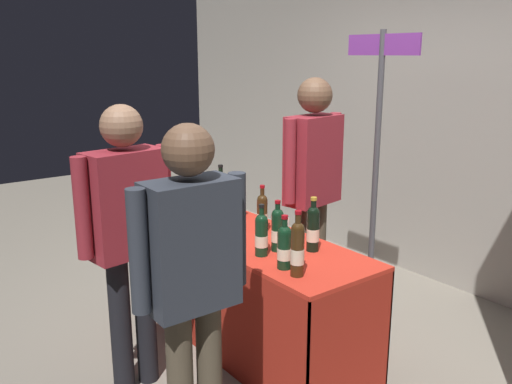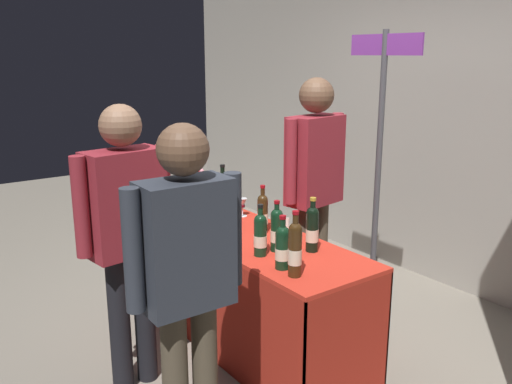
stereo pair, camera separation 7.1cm
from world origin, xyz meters
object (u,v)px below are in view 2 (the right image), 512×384
tasting_table (256,274)px  display_bottle_0 (312,228)px  vendor_presenter (314,178)px  taster_foreground_right (126,224)px  booth_signpost (380,144)px  flower_vase (198,206)px  wine_glass_near_taster (211,203)px  featured_wine_bottle (282,246)px  wine_glass_mid (277,225)px  wine_glass_near_vendor (242,204)px

tasting_table → display_bottle_0: display_bottle_0 is taller
vendor_presenter → taster_foreground_right: 1.41m
display_bottle_0 → taster_foreground_right: taster_foreground_right is taller
tasting_table → booth_signpost: bearing=87.7°
flower_vase → tasting_table: bearing=20.3°
tasting_table → flower_vase: flower_vase is taller
wine_glass_near_taster → taster_foreground_right: 0.97m
wine_glass_near_taster → taster_foreground_right: taster_foreground_right is taller
tasting_table → featured_wine_bottle: 0.63m
tasting_table → booth_signpost: size_ratio=0.81×
wine_glass_near_taster → vendor_presenter: (0.45, 0.58, 0.19)m
tasting_table → featured_wine_bottle: featured_wine_bottle is taller
taster_foreground_right → booth_signpost: bearing=-11.8°
featured_wine_bottle → wine_glass_mid: size_ratio=2.05×
wine_glass_mid → vendor_presenter: size_ratio=0.08×
tasting_table → wine_glass_near_taster: size_ratio=12.40×
featured_wine_bottle → flower_vase: flower_vase is taller
flower_vase → vendor_presenter: bearing=68.2°
featured_wine_bottle → wine_glass_near_vendor: (-0.92, 0.38, -0.03)m
booth_signpost → vendor_presenter: bearing=-110.8°
tasting_table → display_bottle_0: size_ratio=5.14×
wine_glass_mid → taster_foreground_right: (-0.23, -0.88, 0.11)m
display_bottle_0 → wine_glass_near_vendor: (-0.82, 0.07, -0.05)m
featured_wine_bottle → display_bottle_0: 0.32m
flower_vase → featured_wine_bottle: bearing=-0.9°
featured_wine_bottle → taster_foreground_right: (-0.58, -0.63, 0.09)m
tasting_table → vendor_presenter: size_ratio=0.96×
wine_glass_mid → taster_foreground_right: bearing=-104.6°
display_bottle_0 → flower_vase: size_ratio=0.79×
display_bottle_0 → wine_glass_mid: bearing=-166.0°
wine_glass_mid → vendor_presenter: vendor_presenter is taller
wine_glass_near_taster → featured_wine_bottle: bearing=-10.7°
wine_glass_near_taster → vendor_presenter: size_ratio=0.08×
tasting_table → booth_signpost: 1.30m
display_bottle_0 → wine_glass_mid: display_bottle_0 is taller
flower_vase → taster_foreground_right: size_ratio=0.25×
featured_wine_bottle → taster_foreground_right: 0.86m
wine_glass_near_vendor → wine_glass_near_taster: bearing=-129.1°
wine_glass_near_taster → flower_vase: 0.24m
wine_glass_near_vendor → wine_glass_near_taster: 0.23m
wine_glass_near_vendor → taster_foreground_right: taster_foreground_right is taller
wine_glass_near_vendor → wine_glass_mid: wine_glass_mid is taller
booth_signpost → featured_wine_bottle: bearing=-70.4°
booth_signpost → taster_foreground_right: bearing=-94.3°
taster_foreground_right → booth_signpost: (0.14, 1.87, 0.29)m
display_bottle_0 → wine_glass_near_vendor: display_bottle_0 is taller
tasting_table → wine_glass_mid: wine_glass_mid is taller
wine_glass_near_vendor → booth_signpost: booth_signpost is taller
tasting_table → taster_foreground_right: bearing=-97.0°
featured_wine_bottle → flower_vase: (-0.92, 0.01, 0.01)m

